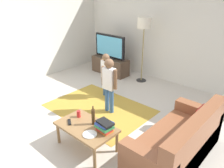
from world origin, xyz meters
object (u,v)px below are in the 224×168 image
Objects in this scene: couch at (180,144)px; soda_can at (79,114)px; tv at (110,47)px; floor_lamp at (144,26)px; child_center at (109,81)px; tv_stand at (110,66)px; plate at (90,134)px; tv_remote at (69,122)px; child_near_tv at (106,71)px; bottle at (93,117)px; book_stack at (105,126)px; coffee_table at (86,128)px.

soda_can is at bearing -157.25° from couch.
floor_lamp is (1.08, 0.17, 0.70)m from tv.
tv is 2.33m from child_center.
tv_stand is 2.39m from child_center.
plate is at bearing -68.47° from floor_lamp.
floor_lamp reaches higher than tv_remote.
plate is (1.23, -3.13, -1.12)m from floor_lamp.
child_near_tv is at bearing 160.32° from couch.
child_center is 1.16m from bottle.
book_stack is at bearing 0.10° from soda_can.
bottle is (0.57, -1.00, -0.15)m from child_center.
child_near_tv is (1.00, -1.22, -0.20)m from tv.
tv_stand is 0.67× the size of couch.
soda_can is (-0.30, 0.10, 0.11)m from coffee_table.
coffee_table is 3.28× the size of book_stack.
tv_remote is at bearing -84.81° from soda_can.
plate is at bearing -52.18° from tv_stand.
child_near_tv reaches higher than book_stack.
tv_stand is 3.56× the size of bottle.
plate is at bearing -140.28° from couch.
child_near_tv is at bearing 138.65° from child_center.
soda_can reaches higher than tv_remote.
floor_lamp is 3.40m from tv_remote.
child_near_tv is at bearing 117.41° from soda_can.
child_near_tv is 0.75m from child_center.
soda_can reaches higher than plate.
floor_lamp is at bearing 135.71° from couch.
floor_lamp is at bearing 110.21° from bottle.
coffee_table is at bearing -71.38° from floor_lamp.
tv reaches higher than bottle.
soda_can is 0.57m from plate.
soda_can is at bearing -176.73° from bottle.
floor_lamp is 10.47× the size of tv_remote.
floor_lamp is at bearing 136.08° from tv_remote.
coffee_table is 4.55× the size of plate.
tv is 0.92× the size of child_center.
bottle reaches higher than soda_can.
child_center is at bearing 119.78° from bottle.
soda_can is at bearing 161.57° from coffee_table.
coffee_table is at bearing -112.62° from bottle.
coffee_table is 0.36m from book_stack.
child_center is at bearing 133.86° from tv_remote.
tv is 3.77m from plate.
tv is 0.61× the size of couch.
tv_remote is (0.80, -1.73, -0.22)m from child_near_tv.
child_near_tv reaches higher than tv_stand.
tv is 0.62× the size of floor_lamp.
floor_lamp is 1.49× the size of child_center.
couch is 1.80m from tv_remote.
floor_lamp is at bearing 104.62° from child_center.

